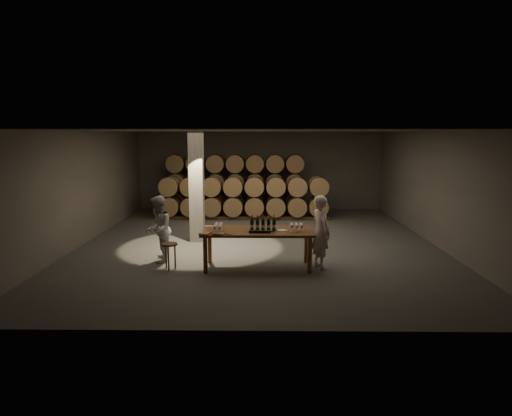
{
  "coord_description": "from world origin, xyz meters",
  "views": [
    {
      "loc": [
        0.1,
        -12.9,
        3.14
      ],
      "look_at": [
        -0.07,
        -0.51,
        1.1
      ],
      "focal_mm": 32.0,
      "sensor_mm": 36.0,
      "label": 1
    }
  ],
  "objects_px": {
    "tasting_table": "(258,235)",
    "bottle_cluster": "(263,225)",
    "plate": "(282,230)",
    "notebook_near": "(219,234)",
    "stool": "(170,248)",
    "person_man": "(321,232)",
    "person_woman": "(158,229)"
  },
  "relations": [
    {
      "from": "tasting_table",
      "to": "notebook_near",
      "type": "bearing_deg",
      "value": -152.46
    },
    {
      "from": "notebook_near",
      "to": "person_man",
      "type": "height_order",
      "value": "person_man"
    },
    {
      "from": "notebook_near",
      "to": "stool",
      "type": "bearing_deg",
      "value": -177.34
    },
    {
      "from": "tasting_table",
      "to": "person_woman",
      "type": "xyz_separation_m",
      "value": [
        -2.43,
        0.46,
        0.03
      ]
    },
    {
      "from": "tasting_table",
      "to": "stool",
      "type": "bearing_deg",
      "value": -175.39
    },
    {
      "from": "plate",
      "to": "person_man",
      "type": "relative_size",
      "value": 0.15
    },
    {
      "from": "person_man",
      "to": "person_woman",
      "type": "distance_m",
      "value": 3.93
    },
    {
      "from": "bottle_cluster",
      "to": "plate",
      "type": "height_order",
      "value": "bottle_cluster"
    },
    {
      "from": "plate",
      "to": "person_man",
      "type": "xyz_separation_m",
      "value": [
        0.91,
        0.04,
        -0.05
      ]
    },
    {
      "from": "stool",
      "to": "plate",
      "type": "bearing_deg",
      "value": 2.84
    },
    {
      "from": "notebook_near",
      "to": "person_woman",
      "type": "distance_m",
      "value": 1.82
    },
    {
      "from": "person_man",
      "to": "person_woman",
      "type": "height_order",
      "value": "person_man"
    },
    {
      "from": "person_man",
      "to": "person_woman",
      "type": "xyz_separation_m",
      "value": [
        -3.91,
        0.45,
        -0.04
      ]
    },
    {
      "from": "plate",
      "to": "stool",
      "type": "relative_size",
      "value": 0.42
    },
    {
      "from": "bottle_cluster",
      "to": "notebook_near",
      "type": "relative_size",
      "value": 2.43
    },
    {
      "from": "bottle_cluster",
      "to": "plate",
      "type": "xyz_separation_m",
      "value": [
        0.44,
        -0.09,
        -0.11
      ]
    },
    {
      "from": "plate",
      "to": "notebook_near",
      "type": "bearing_deg",
      "value": -163.78
    },
    {
      "from": "tasting_table",
      "to": "bottle_cluster",
      "type": "relative_size",
      "value": 4.31
    },
    {
      "from": "notebook_near",
      "to": "bottle_cluster",
      "type": "bearing_deg",
      "value": 43.23
    },
    {
      "from": "tasting_table",
      "to": "person_man",
      "type": "relative_size",
      "value": 1.51
    },
    {
      "from": "tasting_table",
      "to": "plate",
      "type": "height_order",
      "value": "plate"
    },
    {
      "from": "bottle_cluster",
      "to": "stool",
      "type": "relative_size",
      "value": 0.98
    },
    {
      "from": "plate",
      "to": "stool",
      "type": "bearing_deg",
      "value": -177.16
    },
    {
      "from": "tasting_table",
      "to": "plate",
      "type": "bearing_deg",
      "value": -3.59
    },
    {
      "from": "tasting_table",
      "to": "person_man",
      "type": "bearing_deg",
      "value": 0.22
    },
    {
      "from": "plate",
      "to": "notebook_near",
      "type": "xyz_separation_m",
      "value": [
        -1.43,
        -0.41,
        0.01
      ]
    },
    {
      "from": "person_woman",
      "to": "stool",
      "type": "bearing_deg",
      "value": 25.11
    },
    {
      "from": "stool",
      "to": "bottle_cluster",
      "type": "bearing_deg",
      "value": 5.72
    },
    {
      "from": "tasting_table",
      "to": "bottle_cluster",
      "type": "bearing_deg",
      "value": 22.85
    },
    {
      "from": "notebook_near",
      "to": "stool",
      "type": "distance_m",
      "value": 1.28
    },
    {
      "from": "person_man",
      "to": "stool",
      "type": "bearing_deg",
      "value": 71.3
    },
    {
      "from": "plate",
      "to": "person_woman",
      "type": "height_order",
      "value": "person_woman"
    }
  ]
}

